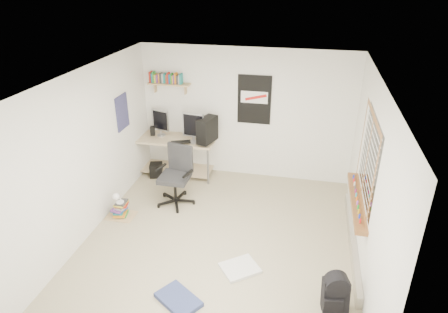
% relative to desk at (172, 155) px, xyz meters
% --- Properties ---
extents(floor, '(4.00, 4.50, 0.01)m').
position_rel_desk_xyz_m(floor, '(1.44, -2.00, -0.37)').
color(floor, gray).
rests_on(floor, ground).
extents(ceiling, '(4.00, 4.50, 0.01)m').
position_rel_desk_xyz_m(ceiling, '(1.44, -2.00, 2.14)').
color(ceiling, white).
rests_on(ceiling, ground).
extents(back_wall, '(4.00, 0.01, 2.50)m').
position_rel_desk_xyz_m(back_wall, '(1.44, 0.25, 0.89)').
color(back_wall, silver).
rests_on(back_wall, ground).
extents(left_wall, '(0.01, 4.50, 2.50)m').
position_rel_desk_xyz_m(left_wall, '(-0.57, -2.00, 0.89)').
color(left_wall, silver).
rests_on(left_wall, ground).
extents(right_wall, '(0.01, 4.50, 2.50)m').
position_rel_desk_xyz_m(right_wall, '(3.44, -2.00, 0.89)').
color(right_wall, silver).
rests_on(right_wall, ground).
extents(desk, '(1.96, 1.45, 0.82)m').
position_rel_desk_xyz_m(desk, '(0.00, 0.00, 0.00)').
color(desk, '#C8AF8B').
rests_on(desk, floor).
extents(monitor_left, '(0.38, 0.20, 0.41)m').
position_rel_desk_xyz_m(monitor_left, '(-0.18, 0.00, 0.66)').
color(monitor_left, '#B1B0B5').
rests_on(monitor_left, desk).
extents(monitor_right, '(0.43, 0.17, 0.46)m').
position_rel_desk_xyz_m(monitor_right, '(0.53, -0.19, 0.68)').
color(monitor_right, '#A7A7AC').
rests_on(monitor_right, desk).
extents(pc_tower, '(0.33, 0.49, 0.47)m').
position_rel_desk_xyz_m(pc_tower, '(0.80, -0.18, 0.69)').
color(pc_tower, black).
rests_on(pc_tower, desk).
extents(keyboard, '(0.38, 0.25, 0.02)m').
position_rel_desk_xyz_m(keyboard, '(0.32, -0.33, 0.46)').
color(keyboard, black).
rests_on(keyboard, desk).
extents(speaker_left, '(0.11, 0.11, 0.18)m').
position_rel_desk_xyz_m(speaker_left, '(-0.31, -0.11, 0.54)').
color(speaker_left, black).
rests_on(speaker_left, desk).
extents(speaker_right, '(0.11, 0.11, 0.19)m').
position_rel_desk_xyz_m(speaker_right, '(0.76, -0.16, 0.55)').
color(speaker_right, black).
rests_on(speaker_right, desk).
extents(office_chair, '(0.82, 0.82, 1.05)m').
position_rel_desk_xyz_m(office_chair, '(0.45, -1.11, 0.12)').
color(office_chair, '#242527').
rests_on(office_chair, floor).
extents(wall_shelf, '(0.80, 0.22, 0.24)m').
position_rel_desk_xyz_m(wall_shelf, '(-0.01, 0.14, 1.42)').
color(wall_shelf, tan).
rests_on(wall_shelf, back_wall).
extents(poster_back_wall, '(0.62, 0.03, 0.92)m').
position_rel_desk_xyz_m(poster_back_wall, '(1.59, 0.23, 1.19)').
color(poster_back_wall, black).
rests_on(poster_back_wall, back_wall).
extents(poster_left_wall, '(0.02, 0.42, 0.60)m').
position_rel_desk_xyz_m(poster_left_wall, '(-0.55, -0.80, 1.14)').
color(poster_left_wall, navy).
rests_on(poster_left_wall, left_wall).
extents(window, '(0.10, 1.50, 1.26)m').
position_rel_desk_xyz_m(window, '(3.39, -1.70, 1.08)').
color(window, brown).
rests_on(window, right_wall).
extents(baseboard_heater, '(0.08, 2.50, 0.18)m').
position_rel_desk_xyz_m(baseboard_heater, '(3.39, -1.70, -0.28)').
color(baseboard_heater, '#B7B2A8').
rests_on(baseboard_heater, floor).
extents(backpack, '(0.34, 0.29, 0.41)m').
position_rel_desk_xyz_m(backpack, '(3.10, -2.98, -0.16)').
color(backpack, black).
rests_on(backpack, floor).
extents(tshirt, '(0.63, 0.62, 0.04)m').
position_rel_desk_xyz_m(tshirt, '(1.86, -2.55, -0.34)').
color(tshirt, silver).
rests_on(tshirt, floor).
extents(jeans_a, '(0.66, 0.61, 0.06)m').
position_rel_desk_xyz_m(jeans_a, '(1.22, -3.29, -0.33)').
color(jeans_a, navy).
rests_on(jeans_a, floor).
extents(book_stack, '(0.51, 0.45, 0.29)m').
position_rel_desk_xyz_m(book_stack, '(-0.31, -1.70, -0.21)').
color(book_stack, brown).
rests_on(book_stack, floor).
extents(desk_lamp, '(0.15, 0.23, 0.21)m').
position_rel_desk_xyz_m(desk_lamp, '(-0.29, -1.72, 0.02)').
color(desk_lamp, white).
rests_on(desk_lamp, book_stack).
extents(subwoofer, '(0.29, 0.29, 0.27)m').
position_rel_desk_xyz_m(subwoofer, '(-0.24, -0.26, -0.22)').
color(subwoofer, black).
rests_on(subwoofer, floor).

